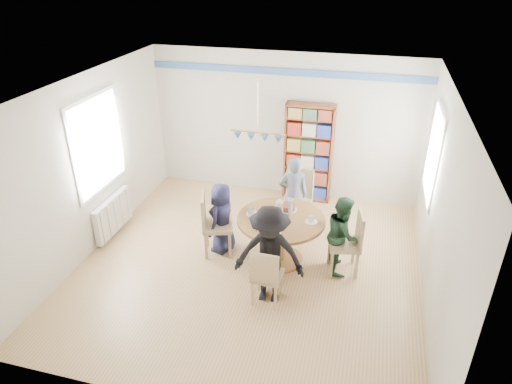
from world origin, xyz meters
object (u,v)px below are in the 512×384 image
(radiator, at_px, (113,215))
(chair_right, at_px, (350,240))
(chair_far, at_px, (297,196))
(person_near, at_px, (269,255))
(person_far, at_px, (293,195))
(person_right, at_px, (342,234))
(bookshelf, at_px, (308,154))
(chair_left, at_px, (212,222))
(chair_near, at_px, (266,275))
(person_left, at_px, (222,218))
(dining_table, at_px, (281,229))

(radiator, xyz_separation_m, chair_right, (3.86, -0.06, 0.20))
(chair_far, bearing_deg, person_near, -90.62)
(chair_far, xyz_separation_m, person_far, (-0.04, -0.14, 0.09))
(chair_right, bearing_deg, person_right, 157.39)
(chair_right, height_order, person_right, person_right)
(chair_far, height_order, bookshelf, bookshelf)
(radiator, distance_m, person_right, 3.75)
(person_right, distance_m, person_near, 1.28)
(chair_left, xyz_separation_m, chair_near, (1.08, -0.95, -0.08))
(chair_far, relative_size, person_left, 0.92)
(chair_near, xyz_separation_m, person_right, (0.88, 1.04, 0.12))
(person_left, height_order, person_near, person_near)
(person_far, bearing_deg, bookshelf, -107.82)
(chair_near, bearing_deg, person_right, 49.73)
(chair_right, bearing_deg, chair_left, -178.82)
(radiator, relative_size, chair_near, 1.15)
(chair_far, distance_m, person_left, 1.40)
(dining_table, bearing_deg, chair_near, -89.01)
(chair_left, height_order, person_right, person_right)
(person_right, distance_m, person_far, 1.24)
(person_near, height_order, bookshelf, bookshelf)
(bookshelf, bearing_deg, chair_far, -90.72)
(radiator, relative_size, person_right, 0.84)
(chair_near, relative_size, bookshelf, 0.47)
(chair_right, distance_m, bookshelf, 2.34)
(person_near, bearing_deg, person_far, 86.04)
(dining_table, relative_size, chair_far, 1.23)
(chair_left, bearing_deg, person_right, 2.72)
(dining_table, xyz_separation_m, person_left, (-0.93, 0.05, 0.02))
(chair_left, xyz_separation_m, person_right, (1.96, 0.09, 0.04))
(person_far, bearing_deg, dining_table, 74.10)
(chair_right, xyz_separation_m, person_left, (-1.96, 0.06, 0.03))
(chair_far, xyz_separation_m, chair_near, (-0.04, -2.05, -0.10))
(radiator, xyz_separation_m, person_near, (2.87, -0.94, 0.36))
(chair_left, bearing_deg, radiator, 176.58)
(person_right, xyz_separation_m, person_near, (-0.87, -0.93, 0.11))
(chair_right, height_order, person_left, person_left)
(bookshelf, bearing_deg, person_left, -116.14)
(chair_left, height_order, person_near, person_near)
(chair_near, distance_m, person_left, 1.42)
(person_left, distance_m, person_near, 1.36)
(dining_table, relative_size, bookshelf, 0.70)
(radiator, bearing_deg, chair_left, -3.42)
(person_near, bearing_deg, chair_near, -102.78)
(dining_table, height_order, chair_right, chair_right)
(radiator, xyz_separation_m, chair_near, (2.85, -1.06, 0.13))
(chair_left, height_order, chair_far, chair_far)
(person_left, bearing_deg, person_right, 101.25)
(chair_left, xyz_separation_m, person_near, (1.10, -0.84, 0.15))
(radiator, height_order, chair_left, chair_left)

